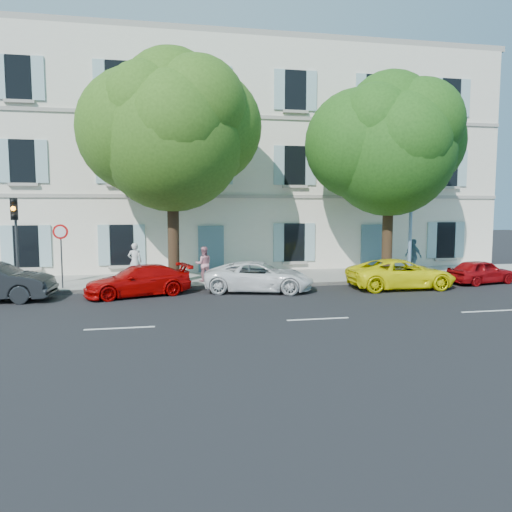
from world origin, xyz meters
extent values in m
plane|color=black|center=(0.00, 0.00, 0.00)|extent=(90.00, 90.00, 0.00)
cube|color=#A09E96|center=(0.00, 4.45, 0.07)|extent=(36.00, 4.50, 0.15)
cube|color=#9E998E|center=(0.00, 2.28, 0.08)|extent=(36.00, 0.16, 0.16)
cube|color=silver|center=(0.00, 10.20, 6.00)|extent=(28.00, 7.00, 12.00)
imported|color=#A90504|center=(-5.65, 1.26, 0.60)|extent=(4.43, 2.76, 1.20)
imported|color=white|center=(-0.79, 1.28, 0.62)|extent=(4.84, 3.17, 1.24)
imported|color=#FFF30A|center=(5.30, 0.81, 0.63)|extent=(4.58, 2.16, 1.26)
imported|color=#95090C|center=(9.49, 1.33, 0.55)|extent=(3.42, 1.93, 1.10)
cylinder|color=#3A2819|center=(-4.19, 3.15, 2.10)|extent=(0.49, 0.49, 3.89)
ellipsoid|color=#41761E|center=(-4.19, 3.15, 6.38)|extent=(6.23, 6.23, 6.85)
cylinder|color=#3A2819|center=(5.59, 2.81, 1.97)|extent=(0.48, 0.48, 3.63)
ellipsoid|color=#2B691A|center=(5.59, 2.81, 5.99)|extent=(5.90, 5.90, 6.49)
cylinder|color=#383A3D|center=(-10.36, 2.56, 1.67)|extent=(0.10, 0.10, 3.04)
cube|color=black|center=(-10.36, 2.41, 3.40)|extent=(0.33, 0.29, 0.86)
sphere|color=orange|center=(-10.36, 2.29, 3.42)|extent=(0.18, 0.18, 0.18)
cylinder|color=#383A3D|center=(-8.74, 2.82, 1.26)|extent=(0.06, 0.06, 2.22)
cylinder|color=red|center=(-8.74, 2.79, 2.47)|extent=(0.61, 0.05, 0.61)
cylinder|color=#7293BF|center=(6.76, 2.85, 4.03)|extent=(0.16, 0.16, 7.75)
cylinder|color=#7293BF|center=(6.76, 2.17, 7.90)|extent=(0.27, 1.36, 0.10)
cube|color=#383A3D|center=(6.76, 1.49, 7.76)|extent=(0.30, 0.46, 0.17)
imported|color=silver|center=(-5.89, 4.42, 1.00)|extent=(0.64, 0.43, 1.71)
imported|color=#D08595|center=(-2.87, 3.51, 0.93)|extent=(0.79, 0.63, 1.56)
imported|color=slate|center=(7.65, 4.10, 1.01)|extent=(0.71, 1.09, 1.72)
camera|label=1|loc=(-4.89, -18.63, 3.55)|focal=35.00mm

